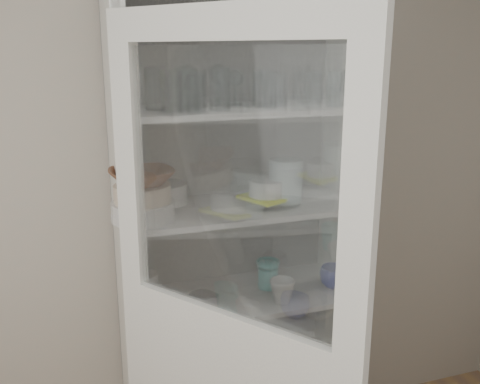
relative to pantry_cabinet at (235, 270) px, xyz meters
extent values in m
cube|color=#BFB1A2|center=(-0.20, 0.16, 0.36)|extent=(3.60, 0.02, 2.60)
cube|color=silver|center=(-0.48, -0.06, 0.11)|extent=(0.03, 0.45, 2.10)
cube|color=silver|center=(0.48, -0.06, 0.11)|extent=(0.03, 0.45, 2.10)
cube|color=slate|center=(0.00, 0.15, 0.11)|extent=(1.00, 0.03, 2.10)
cube|color=silver|center=(0.00, -0.08, -0.49)|extent=(0.94, 0.42, 0.02)
cube|color=silver|center=(0.00, -0.08, -0.09)|extent=(0.94, 0.42, 0.02)
cube|color=silver|center=(0.00, -0.08, 0.31)|extent=(0.94, 0.42, 0.02)
cube|color=silver|center=(0.00, -0.08, 0.71)|extent=(0.94, 0.42, 0.02)
cube|color=silver|center=(-0.24, -0.65, 1.01)|extent=(0.55, 0.76, 0.10)
cube|color=silver|center=(-0.47, -0.32, 0.56)|extent=(0.08, 0.10, 0.80)
cube|color=silver|center=(-0.01, -0.99, 0.56)|extent=(0.08, 0.10, 0.80)
cube|color=silver|center=(-0.24, -0.65, 0.56)|extent=(0.43, 0.60, 0.78)
cylinder|color=silver|center=(-0.30, -0.19, 0.80)|extent=(0.09, 0.09, 0.15)
cylinder|color=silver|center=(-0.22, -0.22, 0.79)|extent=(0.08, 0.08, 0.13)
cylinder|color=silver|center=(-0.24, -0.18, 0.80)|extent=(0.10, 0.10, 0.15)
cylinder|color=silver|center=(-0.12, -0.18, 0.80)|extent=(0.10, 0.10, 0.15)
cylinder|color=silver|center=(0.07, -0.17, 0.79)|extent=(0.09, 0.09, 0.14)
cylinder|color=silver|center=(0.25, -0.20, 0.79)|extent=(0.09, 0.09, 0.13)
cylinder|color=silver|center=(0.33, -0.21, 0.79)|extent=(0.09, 0.09, 0.14)
cylinder|color=silver|center=(-0.33, -0.07, 0.80)|extent=(0.10, 0.10, 0.16)
cylinder|color=silver|center=(-0.23, -0.09, 0.80)|extent=(0.08, 0.08, 0.15)
cylinder|color=silver|center=(-0.17, -0.04, 0.79)|extent=(0.09, 0.09, 0.14)
cylinder|color=silver|center=(0.08, -0.08, 0.79)|extent=(0.07, 0.07, 0.14)
cylinder|color=silver|center=(0.15, -0.09, 0.78)|extent=(0.08, 0.08, 0.13)
cylinder|color=silver|center=(-0.41, -0.15, 0.36)|extent=(0.24, 0.24, 0.07)
cylinder|color=silver|center=(-0.29, 0.05, 0.36)|extent=(0.19, 0.19, 0.08)
cylinder|color=beige|center=(-0.41, -0.15, 0.42)|extent=(0.22, 0.22, 0.07)
imported|color=brown|center=(-0.41, -0.15, 0.49)|extent=(0.25, 0.25, 0.06)
cylinder|color=silver|center=(0.12, -0.07, 0.33)|extent=(0.37, 0.37, 0.02)
cube|color=yellow|center=(0.12, -0.07, 0.34)|extent=(0.24, 0.24, 0.01)
cylinder|color=silver|center=(0.12, -0.07, 0.38)|extent=(0.17, 0.17, 0.07)
cylinder|color=#ACC0C0|center=(0.19, -0.08, 0.41)|extent=(0.14, 0.14, 0.18)
imported|color=navy|center=(0.41, -0.14, -0.03)|extent=(0.12, 0.12, 0.09)
imported|color=teal|center=(0.16, 0.01, -0.03)|extent=(0.14, 0.14, 0.10)
imported|color=silver|center=(0.14, -0.20, -0.03)|extent=(0.14, 0.14, 0.10)
cylinder|color=teal|center=(0.14, -0.05, -0.03)|extent=(0.09, 0.09, 0.09)
ellipsoid|color=teal|center=(0.14, -0.05, 0.02)|extent=(0.09, 0.09, 0.02)
cylinder|color=#B5B7C4|center=(-0.19, -0.11, -0.06)|extent=(0.11, 0.11, 0.04)
cylinder|color=silver|center=(-0.41, -0.05, -0.01)|extent=(0.15, 0.15, 0.14)
imported|color=beige|center=(-0.01, -0.07, -0.44)|extent=(0.23, 0.23, 0.07)
cube|color=gray|center=(0.12, -0.07, -0.45)|extent=(0.20, 0.15, 0.06)
cylinder|color=silver|center=(0.36, -0.18, 0.79)|extent=(0.07, 0.07, 0.14)
camera|label=1|loc=(-0.68, -2.07, 0.93)|focal=40.00mm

